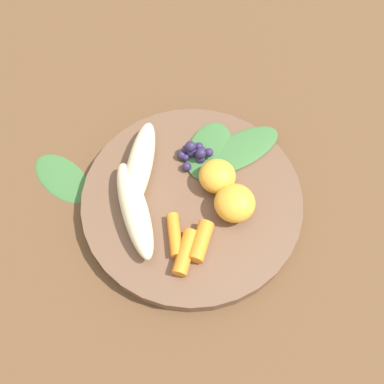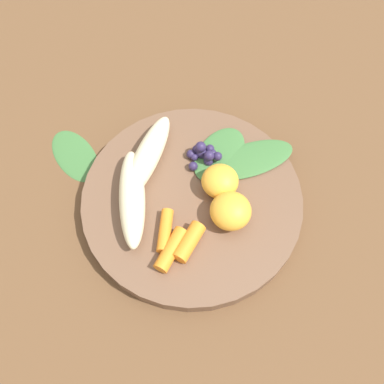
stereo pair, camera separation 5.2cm
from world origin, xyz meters
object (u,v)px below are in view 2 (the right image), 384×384
object	(u,v)px
kale_leaf_stray	(76,152)
bowl	(192,200)
banana_peeled_left	(132,198)
orange_segment_near	(220,181)
banana_peeled_right	(147,156)

from	to	relation	value
kale_leaf_stray	bowl	bearing A→B (deg)	-151.61
banana_peeled_left	orange_segment_near	world-z (taller)	orange_segment_near
banana_peeled_right	kale_leaf_stray	size ratio (longest dim) A/B	1.34
orange_segment_near	kale_leaf_stray	bearing A→B (deg)	5.58
banana_peeled_left	orange_segment_near	bearing A→B (deg)	96.43
banana_peeled_left	kale_leaf_stray	xyz separation A→B (m)	(0.12, -0.05, -0.04)
banana_peeled_right	kale_leaf_stray	distance (m)	0.12
bowl	banana_peeled_right	xyz separation A→B (m)	(0.07, -0.02, 0.03)
bowl	orange_segment_near	size ratio (longest dim) A/B	6.03
bowl	banana_peeled_left	distance (m)	0.08
orange_segment_near	kale_leaf_stray	distance (m)	0.22
bowl	kale_leaf_stray	world-z (taller)	bowl
banana_peeled_left	kale_leaf_stray	world-z (taller)	banana_peeled_left
bowl	banana_peeled_right	distance (m)	0.08
bowl	kale_leaf_stray	distance (m)	0.19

